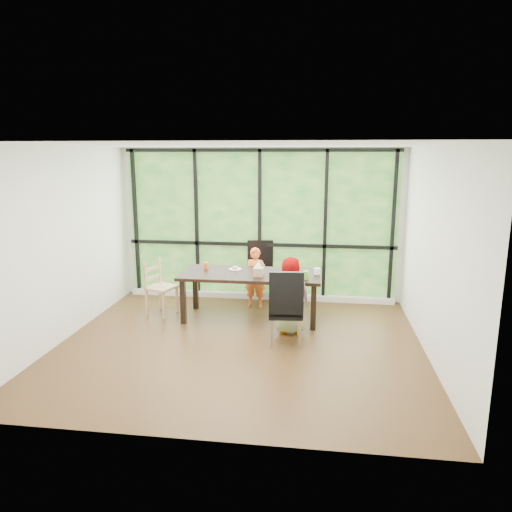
% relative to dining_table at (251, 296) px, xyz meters
% --- Properties ---
extents(ground, '(5.00, 5.00, 0.00)m').
position_rel_dining_table_xyz_m(ground, '(0.01, -1.09, -0.38)').
color(ground, black).
rests_on(ground, ground).
extents(back_wall, '(5.00, 0.00, 5.00)m').
position_rel_dining_table_xyz_m(back_wall, '(0.01, 1.16, 0.98)').
color(back_wall, silver).
rests_on(back_wall, ground).
extents(foliage_backdrop, '(4.80, 0.02, 2.65)m').
position_rel_dining_table_xyz_m(foliage_backdrop, '(0.01, 1.14, 0.98)').
color(foliage_backdrop, '#1F5219').
rests_on(foliage_backdrop, back_wall).
extents(window_mullions, '(4.80, 0.06, 2.65)m').
position_rel_dining_table_xyz_m(window_mullions, '(0.01, 1.10, 0.98)').
color(window_mullions, black).
rests_on(window_mullions, back_wall).
extents(window_sill, '(4.80, 0.12, 0.10)m').
position_rel_dining_table_xyz_m(window_sill, '(0.01, 1.06, -0.33)').
color(window_sill, silver).
rests_on(window_sill, ground).
extents(dining_table, '(2.28, 1.14, 0.75)m').
position_rel_dining_table_xyz_m(dining_table, '(0.00, 0.00, 0.00)').
color(dining_table, black).
rests_on(dining_table, ground).
extents(chair_window_leather, '(0.53, 0.53, 1.08)m').
position_rel_dining_table_xyz_m(chair_window_leather, '(0.05, 0.89, 0.17)').
color(chair_window_leather, black).
rests_on(chair_window_leather, ground).
extents(chair_interior_leather, '(0.50, 0.50, 1.08)m').
position_rel_dining_table_xyz_m(chair_interior_leather, '(0.63, -0.96, 0.17)').
color(chair_interior_leather, black).
rests_on(chair_interior_leather, ground).
extents(chair_end_beech, '(0.52, 0.53, 0.90)m').
position_rel_dining_table_xyz_m(chair_end_beech, '(-1.48, 0.02, 0.08)').
color(chair_end_beech, tan).
rests_on(chair_end_beech, ground).
extents(child_toddler, '(0.40, 0.28, 1.04)m').
position_rel_dining_table_xyz_m(child_toddler, '(0.00, 0.57, 0.14)').
color(child_toddler, orange).
rests_on(child_toddler, ground).
extents(child_older, '(0.62, 0.47, 1.14)m').
position_rel_dining_table_xyz_m(child_older, '(0.65, -0.53, 0.19)').
color(child_older, gray).
rests_on(child_older, ground).
extents(placemat, '(0.44, 0.33, 0.01)m').
position_rel_dining_table_xyz_m(placemat, '(0.63, -0.21, 0.38)').
color(placemat, tan).
rests_on(placemat, dining_table).
extents(plate_far, '(0.21, 0.21, 0.01)m').
position_rel_dining_table_xyz_m(plate_far, '(-0.28, 0.20, 0.38)').
color(plate_far, white).
rests_on(plate_far, dining_table).
extents(plate_near, '(0.24, 0.24, 0.02)m').
position_rel_dining_table_xyz_m(plate_near, '(0.60, -0.20, 0.38)').
color(plate_near, white).
rests_on(plate_near, dining_table).
extents(orange_cup, '(0.07, 0.07, 0.10)m').
position_rel_dining_table_xyz_m(orange_cup, '(-0.77, 0.19, 0.43)').
color(orange_cup, '#FF5713').
rests_on(orange_cup, dining_table).
extents(green_cup, '(0.08, 0.08, 0.13)m').
position_rel_dining_table_xyz_m(green_cup, '(0.88, -0.26, 0.44)').
color(green_cup, '#5DD22C').
rests_on(green_cup, dining_table).
extents(white_mug, '(0.10, 0.10, 0.10)m').
position_rel_dining_table_xyz_m(white_mug, '(1.04, 0.06, 0.42)').
color(white_mug, white).
rests_on(white_mug, dining_table).
extents(tissue_box, '(0.15, 0.15, 0.13)m').
position_rel_dining_table_xyz_m(tissue_box, '(0.15, -0.16, 0.44)').
color(tissue_box, tan).
rests_on(tissue_box, dining_table).
extents(crepe_rolls_far, '(0.10, 0.12, 0.04)m').
position_rel_dining_table_xyz_m(crepe_rolls_far, '(-0.28, 0.20, 0.41)').
color(crepe_rolls_far, tan).
rests_on(crepe_rolls_far, plate_far).
extents(crepe_rolls_near, '(0.10, 0.12, 0.04)m').
position_rel_dining_table_xyz_m(crepe_rolls_near, '(0.60, -0.20, 0.41)').
color(crepe_rolls_near, tan).
rests_on(crepe_rolls_near, plate_near).
extents(straw_white, '(0.01, 0.04, 0.20)m').
position_rel_dining_table_xyz_m(straw_white, '(-0.77, 0.19, 0.52)').
color(straw_white, white).
rests_on(straw_white, orange_cup).
extents(straw_pink, '(0.01, 0.04, 0.20)m').
position_rel_dining_table_xyz_m(straw_pink, '(0.88, -0.26, 0.54)').
color(straw_pink, pink).
rests_on(straw_pink, green_cup).
extents(tissue, '(0.12, 0.12, 0.11)m').
position_rel_dining_table_xyz_m(tissue, '(0.15, -0.16, 0.56)').
color(tissue, white).
rests_on(tissue, tissue_box).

